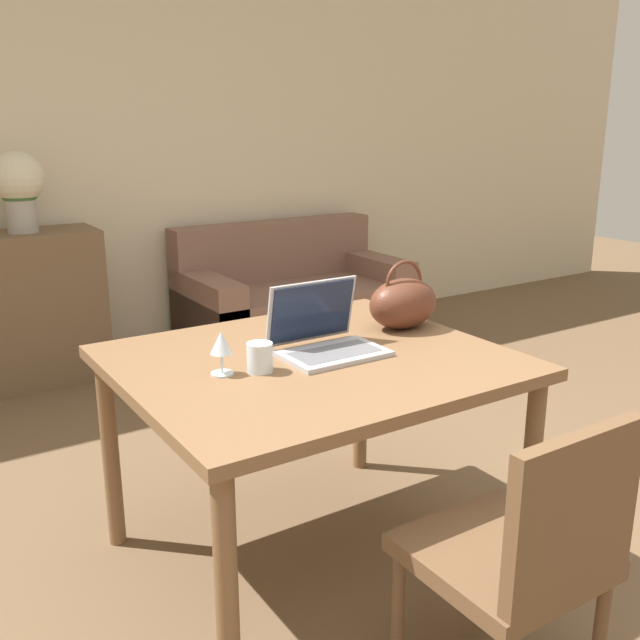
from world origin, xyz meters
name	(u,v)px	position (x,y,z in m)	size (l,w,h in m)	color
wall_back	(83,145)	(0.00, 3.25, 1.35)	(10.00, 0.06, 2.70)	beige
dining_table	(312,380)	(-0.03, 0.61, 0.67)	(1.22, 1.07, 0.75)	brown
chair	(525,550)	(0.06, -0.25, 0.47)	(0.44, 0.44, 0.84)	brown
couch	(292,303)	(1.21, 2.81, 0.29)	(1.50, 0.79, 0.82)	#7F5B4C
laptop	(323,333)	(0.04, 0.63, 0.82)	(0.34, 0.28, 0.23)	#ADADB2
drinking_glass	(260,357)	(-0.24, 0.57, 0.80)	(0.08, 0.08, 0.09)	silver
wine_glass	(221,346)	(-0.35, 0.61, 0.85)	(0.07, 0.07, 0.14)	silver
handbag	(403,303)	(0.44, 0.71, 0.85)	(0.28, 0.19, 0.26)	#592D1E
flower_vase	(18,185)	(-0.44, 2.97, 1.15)	(0.28, 0.28, 0.45)	#9E998E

